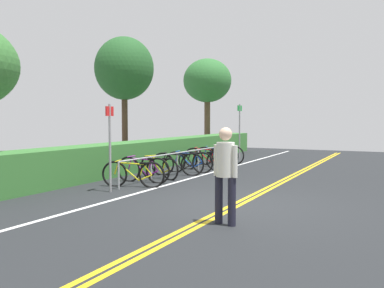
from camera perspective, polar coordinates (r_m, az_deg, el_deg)
The scene contains 20 objects.
ground_plane at distance 9.12m, azimuth 6.01°, elevation -8.41°, with size 33.88×13.32×0.05m, color #232628.
centre_line_yellow_inner at distance 9.09m, azimuth 6.49°, elevation -8.28°, with size 30.49×0.10×0.00m, color gold.
centre_line_yellow_outer at distance 9.15m, azimuth 5.54°, elevation -8.20°, with size 30.49×0.10×0.00m, color gold.
bike_lane_stripe_white at distance 10.37m, azimuth -8.10°, elevation -6.82°, with size 30.49×0.12×0.00m, color white.
bike_rack at distance 14.42m, azimuth -0.51°, elevation -1.60°, with size 7.92×0.05×0.74m.
bicycle_0 at distance 11.45m, azimuth -8.01°, elevation -4.08°, with size 0.63×1.72×0.75m.
bicycle_1 at distance 12.24m, azimuth -6.68°, elevation -3.49°, with size 0.46×1.73×0.79m.
bicycle_2 at distance 13.00m, azimuth -4.52°, elevation -3.21°, with size 0.60×1.66×0.72m.
bicycle_3 at distance 13.66m, azimuth -1.98°, elevation -2.73°, with size 0.67×1.67×0.79m.
bicycle_4 at distance 14.36m, azimuth -0.43°, elevation -2.48°, with size 0.51×1.70×0.77m.
bicycle_5 at distance 15.17m, azimuth 1.35°, elevation -2.24°, with size 0.61×1.69×0.72m.
bicycle_6 at distance 16.01m, azimuth 1.99°, elevation -1.83°, with size 0.59×1.73×0.78m.
bicycle_7 at distance 16.78m, azimuth 3.36°, elevation -1.61°, with size 0.65×1.69×0.77m.
bicycle_8 at distance 17.55m, azimuth 4.82°, elevation -1.42°, with size 0.54×1.66×0.75m.
pedestrian at distance 7.30m, azimuth 4.57°, elevation -3.39°, with size 0.32×0.48×1.70m.
sign_post_near at distance 10.70m, azimuth -11.12°, elevation 0.65°, with size 0.36×0.09×2.22m.
sign_post_far at distance 18.28m, azimuth 6.50°, elevation 2.29°, with size 0.36×0.07×2.47m.
hedge_backdrop at distance 16.70m, azimuth -4.13°, elevation -1.12°, with size 16.87×1.15×1.02m, color #387533.
tree_mid at distance 18.10m, azimuth -9.21°, elevation 10.04°, with size 2.48×2.48×5.27m.
tree_far_right at distance 23.64m, azimuth 2.10°, elevation 8.52°, with size 2.68×2.68×5.18m.
Camera 1 is at (-8.33, -3.20, 1.86)m, focal length 39.17 mm.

